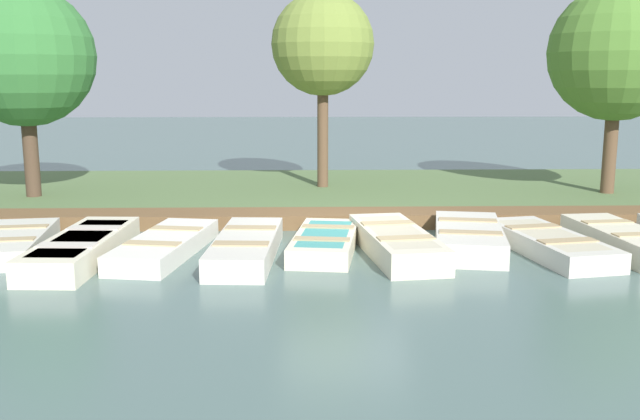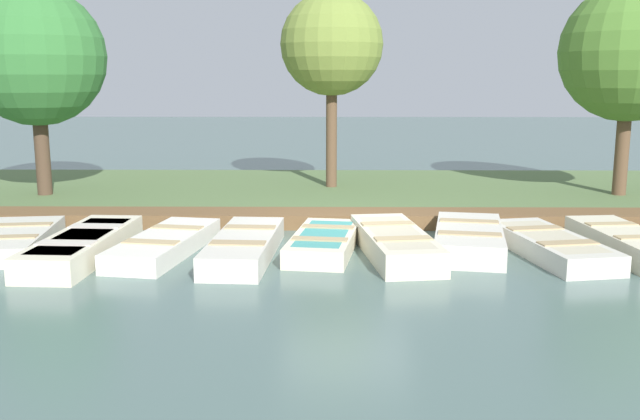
{
  "view_description": "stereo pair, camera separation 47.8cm",
  "coord_description": "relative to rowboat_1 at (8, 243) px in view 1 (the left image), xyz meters",
  "views": [
    {
      "loc": [
        13.28,
        -0.82,
        3.08
      ],
      "look_at": [
        0.52,
        -0.49,
        0.65
      ],
      "focal_mm": 40.0,
      "sensor_mm": 36.0,
      "label": 1
    },
    {
      "loc": [
        13.28,
        -0.35,
        3.08
      ],
      "look_at": [
        0.52,
        -0.49,
        0.65
      ],
      "focal_mm": 40.0,
      "sensor_mm": 36.0,
      "label": 2
    }
  ],
  "objects": [
    {
      "name": "ground_plane",
      "position": [
        -0.98,
        5.98,
        -0.18
      ],
      "size": [
        80.0,
        80.0,
        0.0
      ],
      "primitive_type": "plane",
      "color": "#4C6660"
    },
    {
      "name": "shore_bank",
      "position": [
        -5.98,
        5.98,
        -0.12
      ],
      "size": [
        8.0,
        24.0,
        0.12
      ],
      "color": "#567042",
      "rests_on": "ground_plane"
    },
    {
      "name": "dock_walkway",
      "position": [
        -2.17,
        5.98,
        -0.03
      ],
      "size": [
        1.01,
        17.0,
        0.3
      ],
      "color": "brown",
      "rests_on": "ground_plane"
    },
    {
      "name": "rowboat_1",
      "position": [
        0.0,
        0.0,
        0.0
      ],
      "size": [
        2.87,
        1.59,
        0.37
      ],
      "rotation": [
        0.0,
        0.0,
        0.13
      ],
      "color": "beige",
      "rests_on": "ground_plane"
    },
    {
      "name": "rowboat_2",
      "position": [
        0.54,
        1.45,
        0.03
      ],
      "size": [
        3.47,
        1.18,
        0.43
      ],
      "rotation": [
        0.0,
        0.0,
        -0.05
      ],
      "color": "beige",
      "rests_on": "ground_plane"
    },
    {
      "name": "rowboat_3",
      "position": [
        0.2,
        2.78,
        -0.01
      ],
      "size": [
        3.25,
        1.51,
        0.35
      ],
      "rotation": [
        0.0,
        0.0,
        -0.17
      ],
      "color": "silver",
      "rests_on": "ground_plane"
    },
    {
      "name": "rowboat_4",
      "position": [
        0.46,
        4.2,
        0.02
      ],
      "size": [
        3.26,
        1.16,
        0.41
      ],
      "rotation": [
        0.0,
        0.0,
        -0.06
      ],
      "color": "beige",
      "rests_on": "ground_plane"
    },
    {
      "name": "rowboat_5",
      "position": [
        0.06,
        5.56,
        -0.01
      ],
      "size": [
        2.77,
        1.39,
        0.36
      ],
      "rotation": [
        0.0,
        0.0,
        -0.14
      ],
      "color": "beige",
      "rests_on": "ground_plane"
    },
    {
      "name": "rowboat_6",
      "position": [
        0.28,
        6.79,
        0.04
      ],
      "size": [
        3.3,
        1.43,
        0.44
      ],
      "rotation": [
        0.0,
        0.0,
        0.13
      ],
      "color": "beige",
      "rests_on": "ground_plane"
    },
    {
      "name": "rowboat_7",
      "position": [
        -0.08,
        8.14,
        0.03
      ],
      "size": [
        3.02,
        1.65,
        0.43
      ],
      "rotation": [
        0.0,
        0.0,
        -0.18
      ],
      "color": "beige",
      "rests_on": "ground_plane"
    },
    {
      "name": "rowboat_8",
      "position": [
        0.26,
        9.48,
        0.0
      ],
      "size": [
        3.22,
        1.6,
        0.37
      ],
      "rotation": [
        0.0,
        0.0,
        0.18
      ],
      "color": "beige",
      "rests_on": "ground_plane"
    },
    {
      "name": "rowboat_9",
      "position": [
        0.18,
        10.81,
        0.04
      ],
      "size": [
        2.88,
        1.24,
        0.44
      ],
      "rotation": [
        0.0,
        0.0,
        0.1
      ],
      "color": "beige",
      "rests_on": "ground_plane"
    },
    {
      "name": "park_tree_far_left",
      "position": [
        -5.27,
        -1.47,
        3.32
      ],
      "size": [
        3.37,
        3.37,
        5.2
      ],
      "color": "#4C3828",
      "rests_on": "ground_plane"
    },
    {
      "name": "park_tree_left",
      "position": [
        -6.63,
        5.72,
        3.65
      ],
      "size": [
        2.67,
        2.67,
        5.2
      ],
      "color": "brown",
      "rests_on": "ground_plane"
    },
    {
      "name": "park_tree_center",
      "position": [
        -5.4,
        12.93,
        3.42
      ],
      "size": [
        3.35,
        3.35,
        5.29
      ],
      "color": "brown",
      "rests_on": "ground_plane"
    }
  ]
}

